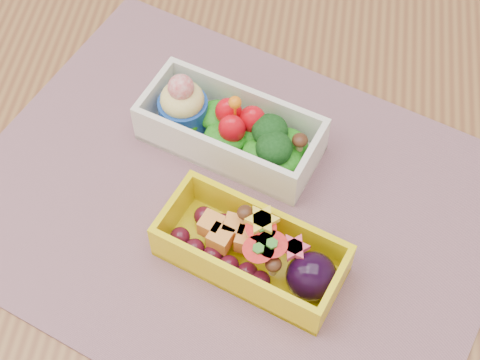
# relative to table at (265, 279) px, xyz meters

# --- Properties ---
(table) EXTENTS (1.20, 0.80, 0.75)m
(table) POSITION_rel_table_xyz_m (0.00, 0.00, 0.00)
(table) COLOR brown
(table) RESTS_ON ground
(placemat) EXTENTS (0.62, 0.55, 0.00)m
(placemat) POSITION_rel_table_xyz_m (-0.04, 0.03, 0.10)
(placemat) COLOR #9C6C76
(placemat) RESTS_ON table
(bento_white) EXTENTS (0.20, 0.14, 0.08)m
(bento_white) POSITION_rel_table_xyz_m (-0.05, 0.10, 0.13)
(bento_white) COLOR white
(bento_white) RESTS_ON placemat
(bento_yellow) EXTENTS (0.19, 0.13, 0.06)m
(bento_yellow) POSITION_rel_table_xyz_m (-0.01, -0.04, 0.13)
(bento_yellow) COLOR yellow
(bento_yellow) RESTS_ON placemat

